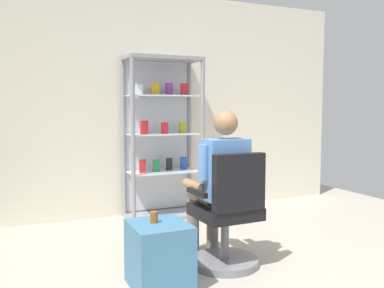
# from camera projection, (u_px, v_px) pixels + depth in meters

# --- Properties ---
(back_wall) EXTENTS (6.00, 0.10, 2.70)m
(back_wall) POSITION_uv_depth(u_px,v_px,m) (123.00, 104.00, 5.05)
(back_wall) COLOR silver
(back_wall) RESTS_ON ground
(display_cabinet_main) EXTENTS (0.90, 0.45, 1.90)m
(display_cabinet_main) POSITION_uv_depth(u_px,v_px,m) (161.00, 137.00, 5.03)
(display_cabinet_main) COLOR gray
(display_cabinet_main) RESTS_ON ground
(office_chair) EXTENTS (0.57, 0.56, 0.96)m
(office_chair) POSITION_uv_depth(u_px,v_px,m) (228.00, 221.00, 3.42)
(office_chair) COLOR slate
(office_chair) RESTS_ON ground
(seated_shopkeeper) EXTENTS (0.50, 0.57, 1.29)m
(seated_shopkeeper) POSITION_uv_depth(u_px,v_px,m) (219.00, 179.00, 3.54)
(seated_shopkeeper) COLOR slate
(seated_shopkeeper) RESTS_ON ground
(storage_crate) EXTENTS (0.41, 0.45, 0.48)m
(storage_crate) POSITION_uv_depth(u_px,v_px,m) (159.00, 255.00, 3.07)
(storage_crate) COLOR teal
(storage_crate) RESTS_ON ground
(tea_glass) EXTENTS (0.06, 0.06, 0.08)m
(tea_glass) POSITION_uv_depth(u_px,v_px,m) (154.00, 217.00, 3.06)
(tea_glass) COLOR brown
(tea_glass) RESTS_ON storage_crate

